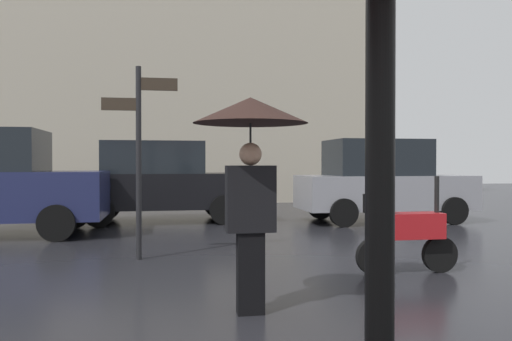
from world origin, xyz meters
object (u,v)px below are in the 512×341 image
Objects in this scene: pedestrian_with_umbrella at (250,138)px; street_signpost at (139,142)px; parked_scooter at (404,230)px; parked_car_right at (160,181)px; parked_car_left at (381,181)px.

street_signpost is at bearing 114.39° from pedestrian_with_umbrella.
parked_scooter is at bearing 35.28° from pedestrian_with_umbrella.
parked_car_right is at bearing 106.91° from parked_scooter.
pedestrian_with_umbrella is 8.21m from parked_car_left.
street_signpost is at bearing 146.01° from parked_scooter.
pedestrian_with_umbrella reaches higher than parked_car_left.
parked_car_right is 1.51× the size of street_signpost.
street_signpost is (-5.48, -3.98, 0.73)m from parked_car_left.
parked_car_left is 1.45× the size of street_signpost.
pedestrian_with_umbrella is 3.17m from street_signpost.
parked_scooter is at bearing -105.67° from parked_car_left.
street_signpost is (-1.14, 2.96, 0.07)m from pedestrian_with_umbrella.
parked_scooter is (2.20, 1.37, -1.08)m from pedestrian_with_umbrella.
parked_car_left is 6.81m from street_signpost.
pedestrian_with_umbrella is 0.50× the size of parked_car_left.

